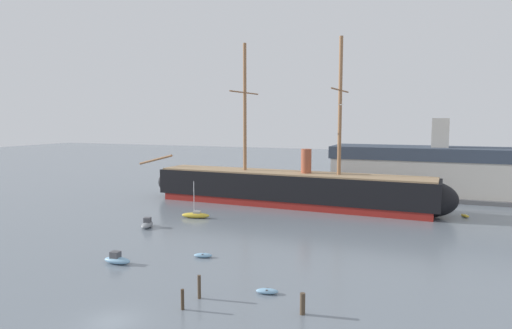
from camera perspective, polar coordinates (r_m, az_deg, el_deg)
The scene contains 14 objects.
ground_plane at distance 38.46m, azimuth -17.92°, elevation -18.53°, with size 400.00×400.00×0.00m, color slate.
tall_ship at distance 81.33m, azimuth 4.30°, elevation -3.03°, with size 61.17×12.69×29.42m.
motorboat_foreground_left at distance 51.99m, azimuth -17.24°, elevation -11.44°, with size 3.22×1.45×1.33m.
dinghy_foreground_right at distance 41.93m, azimuth 1.42°, elevation -15.78°, with size 2.16×1.31×0.48m.
dinghy_near_centre at distance 52.26m, azimuth -6.74°, elevation -11.38°, with size 2.26×1.49×0.49m.
motorboat_mid_left at distance 67.28m, azimuth -13.66°, elevation -7.36°, with size 2.38×3.64×1.41m.
sailboat_alongside_bow at distance 72.13m, azimuth -7.67°, elevation -6.36°, with size 4.69×2.34×5.86m.
dinghy_far_left at distance 98.83m, azimuth -9.36°, elevation -3.19°, with size 2.55×2.36×0.57m.
dinghy_far_right at distance 79.54m, azimuth 25.01°, elevation -5.92°, with size 1.62×1.99×0.43m.
mooring_piling_nearest at distance 39.02m, azimuth -9.32°, elevation -16.56°, with size 0.28×0.28×1.74m, color #423323.
mooring_piling_left_pair at distance 40.94m, azimuth -7.22°, elevation -15.16°, with size 0.30×0.30×2.09m, color #4C3D2D.
mooring_piling_right_pair at distance 37.90m, azimuth 5.93°, elevation -17.19°, with size 0.43×0.43×1.77m, color #4C3D2D.
dockside_warehouse_right at distance 96.97m, azimuth 23.57°, elevation -0.95°, with size 50.57×13.82×15.77m.
seagull_in_flight at distance 61.22m, azimuth 10.69°, elevation 7.49°, with size 0.68×1.16×0.14m.
Camera 1 is at (22.81, -26.69, 15.70)m, focal length 31.50 mm.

